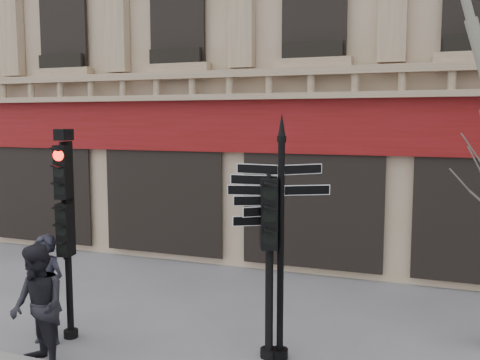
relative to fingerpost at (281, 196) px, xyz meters
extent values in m
plane|color=slate|center=(-0.58, -0.28, -2.59)|extent=(80.00, 80.00, 0.00)
cube|color=#640E0A|center=(-0.58, 4.60, 1.01)|extent=(28.00, 0.25, 1.30)
cube|color=#8B735A|center=(-0.58, 4.37, 1.98)|extent=(28.00, 0.35, 0.74)
cylinder|color=black|center=(0.00, 0.00, -0.88)|extent=(0.10, 0.10, 3.42)
cylinder|color=black|center=(0.00, 0.00, -2.51)|extent=(0.27, 0.27, 0.15)
cone|color=black|center=(0.00, 0.00, 1.09)|extent=(0.11, 0.11, 0.34)
cylinder|color=black|center=(-3.62, -0.49, -0.93)|extent=(0.11, 0.11, 3.31)
cylinder|color=black|center=(-3.62, -0.49, -2.52)|extent=(0.25, 0.25, 0.13)
cube|color=black|center=(-3.62, -0.49, -0.68)|extent=(0.45, 0.36, 0.90)
cube|color=black|center=(-3.62, -0.49, 0.30)|extent=(0.45, 0.36, 0.90)
sphere|color=#FF0C05|center=(-3.62, -0.49, 0.54)|extent=(0.19, 0.19, 0.19)
cube|color=black|center=(-3.62, -0.49, 0.92)|extent=(0.26, 0.30, 0.19)
cylinder|color=black|center=(-0.17, -0.02, -1.15)|extent=(0.14, 0.14, 2.87)
cylinder|color=black|center=(-0.17, -0.02, -2.51)|extent=(0.30, 0.30, 0.16)
cube|color=black|center=(-0.17, -0.02, -0.26)|extent=(0.58, 0.51, 1.09)
imported|color=#22222D|center=(-3.83, -0.81, -1.66)|extent=(0.69, 0.46, 1.86)
imported|color=black|center=(-3.33, -1.58, -1.64)|extent=(1.15, 1.07, 1.90)
camera|label=1|loc=(2.25, -7.78, 1.17)|focal=40.00mm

